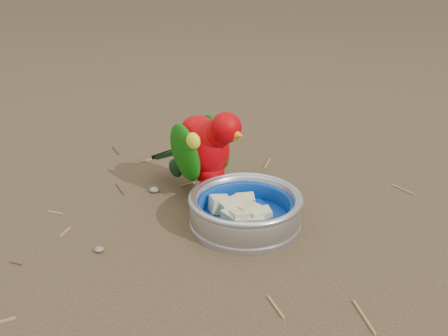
{
  "coord_description": "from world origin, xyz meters",
  "views": [
    {
      "loc": [
        -0.07,
        -0.74,
        0.46
      ],
      "look_at": [
        -0.02,
        0.13,
        0.08
      ],
      "focal_mm": 40.0,
      "sensor_mm": 36.0,
      "label": 1
    }
  ],
  "objects": [
    {
      "name": "ground_debris",
      "position": [
        -0.02,
        0.08,
        0.0
      ],
      "size": [
        0.9,
        0.8,
        0.01
      ],
      "primitive_type": null,
      "color": "olive",
      "rests_on": "ground"
    },
    {
      "name": "bowl_wall",
      "position": [
        0.02,
        0.05,
        0.04
      ],
      "size": [
        0.2,
        0.2,
        0.04
      ],
      "primitive_type": null,
      "color": "#B2B2BA",
      "rests_on": "food_bowl"
    },
    {
      "name": "fruit_wedges",
      "position": [
        0.02,
        0.05,
        0.03
      ],
      "size": [
        0.12,
        0.12,
        0.03
      ],
      "primitive_type": null,
      "color": "#CAC288",
      "rests_on": "food_bowl"
    },
    {
      "name": "ground",
      "position": [
        0.0,
        0.0,
        0.0
      ],
      "size": [
        60.0,
        60.0,
        0.0
      ],
      "primitive_type": "plane",
      "color": "#463322"
    },
    {
      "name": "lory_parrot",
      "position": [
        -0.05,
        0.17,
        0.09
      ],
      "size": [
        0.23,
        0.24,
        0.18
      ],
      "primitive_type": null,
      "rotation": [
        0.0,
        0.0,
        -2.4
      ],
      "color": "#AC0004",
      "rests_on": "ground"
    },
    {
      "name": "food_bowl",
      "position": [
        0.02,
        0.05,
        0.01
      ],
      "size": [
        0.2,
        0.2,
        0.02
      ],
      "primitive_type": "cylinder",
      "color": "#B2B2BA",
      "rests_on": "ground"
    }
  ]
}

